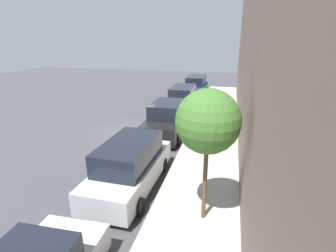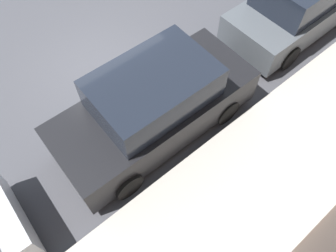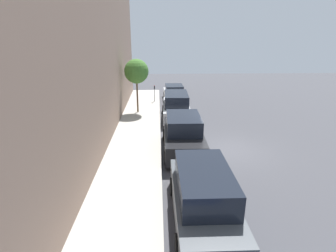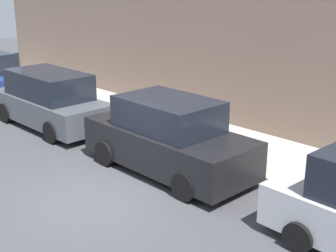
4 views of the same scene
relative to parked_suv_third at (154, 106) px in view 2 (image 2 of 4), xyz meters
name	(u,v)px [view 2 (image 2 of 4)]	position (x,y,z in m)	size (l,w,h in m)	color
ground_plane	(102,74)	(-2.32, -0.04, -0.93)	(60.00, 60.00, 0.00)	#424247
sidewalk	(230,206)	(2.62, -0.04, -0.86)	(2.89, 32.00, 0.15)	#B2ADA3
parked_suv_third	(154,106)	(0.00, 0.00, 0.00)	(2.08, 4.83, 1.98)	black
parked_minivan_fourth	(304,0)	(-0.14, 5.61, -0.01)	(2.02, 4.90, 1.90)	#4C5156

